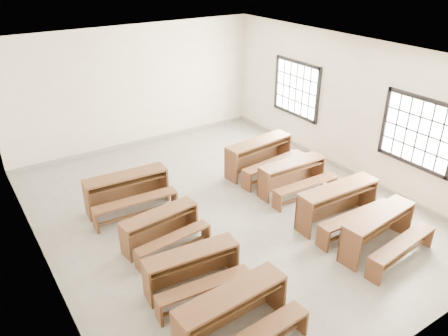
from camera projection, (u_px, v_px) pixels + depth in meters
room at (228, 112)px, 8.15m from camera, size 8.50×8.50×3.20m
desk_set_0 at (234, 313)px, 5.95m from camera, size 1.72×0.96×0.76m
desk_set_1 at (193, 268)px, 6.85m from camera, size 1.59×0.93×0.68m
desk_set_2 at (161, 227)px, 7.89m from camera, size 1.52×0.90×0.65m
desk_set_3 at (128, 189)px, 8.98m from camera, size 1.75×0.99×0.76m
desk_set_4 at (380, 230)px, 7.72m from camera, size 1.73×1.02×0.74m
desk_set_5 at (340, 202)px, 8.49m from camera, size 1.78×0.97×0.79m
desk_set_6 at (293, 175)px, 9.62m from camera, size 1.62×0.88×0.72m
desk_set_7 at (260, 154)px, 10.47m from camera, size 1.86×1.09×0.80m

